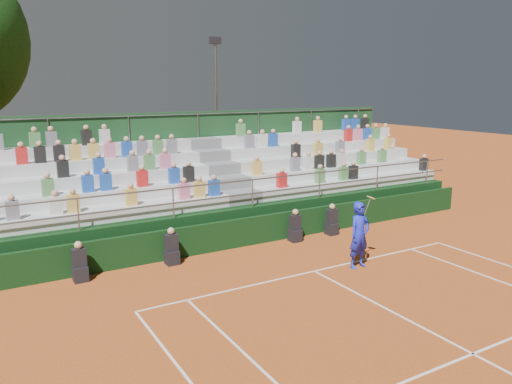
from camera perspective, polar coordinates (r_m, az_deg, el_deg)
ground at (r=15.31m, az=6.69°, el=-8.98°), size 90.00×90.00×0.00m
courtside_wall at (r=17.67m, az=0.49°, el=-4.30°), size 20.00×0.15×1.00m
line_officials at (r=16.64m, az=-2.95°, el=-5.44°), size 9.49×0.40×1.19m
grandstand at (r=20.29m, az=-4.19°, el=-0.50°), size 20.00×5.20×4.40m
tennis_player at (r=15.54m, az=11.74°, el=-4.82°), size 0.93×0.56×2.22m
floodlight_mast at (r=27.30m, az=-4.58°, el=10.29°), size 0.60×0.25×7.97m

